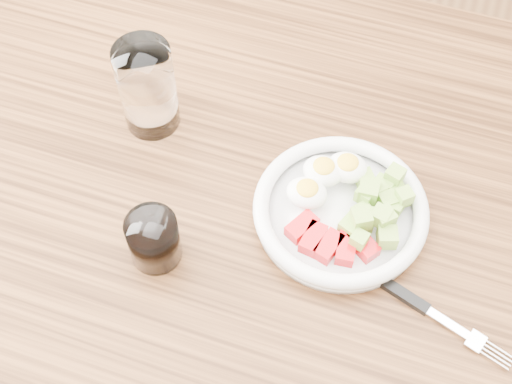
% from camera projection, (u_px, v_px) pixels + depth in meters
% --- Properties ---
extents(dining_table, '(1.50, 0.90, 0.77)m').
position_uv_depth(dining_table, '(260.00, 250.00, 0.99)').
color(dining_table, brown).
rests_on(dining_table, ground).
extents(bowl, '(0.22, 0.22, 0.06)m').
position_uv_depth(bowl, '(342.00, 208.00, 0.89)').
color(bowl, white).
rests_on(bowl, dining_table).
extents(fork, '(0.20, 0.08, 0.01)m').
position_uv_depth(fork, '(412.00, 300.00, 0.84)').
color(fork, black).
rests_on(fork, dining_table).
extents(water_glass, '(0.08, 0.08, 0.13)m').
position_uv_depth(water_glass, '(147.00, 88.00, 0.93)').
color(water_glass, white).
rests_on(water_glass, dining_table).
extents(coffee_glass, '(0.06, 0.06, 0.07)m').
position_uv_depth(coffee_glass, '(154.00, 240.00, 0.85)').
color(coffee_glass, white).
rests_on(coffee_glass, dining_table).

